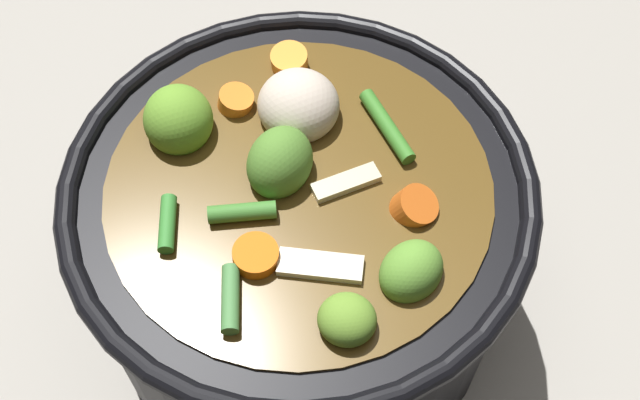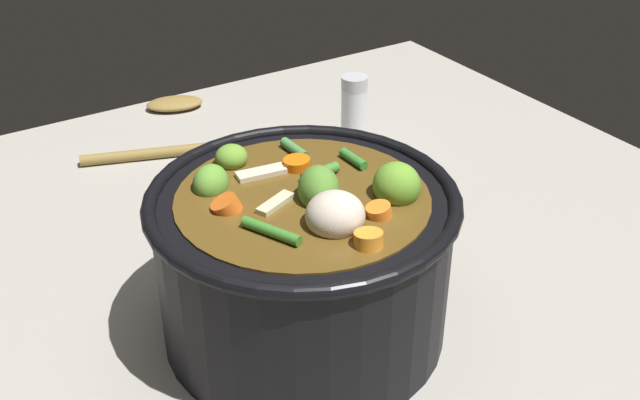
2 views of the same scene
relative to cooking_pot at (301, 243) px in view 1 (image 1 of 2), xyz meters
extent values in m
plane|color=#9E998E|center=(0.00, 0.00, -0.08)|extent=(1.10, 1.10, 0.00)
cylinder|color=black|center=(0.00, 0.00, -0.01)|extent=(0.25, 0.25, 0.14)
torus|color=black|center=(0.00, 0.00, 0.06)|extent=(0.26, 0.26, 0.01)
cylinder|color=brown|center=(0.00, 0.00, 0.00)|extent=(0.21, 0.21, 0.13)
ellipsoid|color=#5F9834|center=(0.06, -0.06, 0.07)|extent=(0.05, 0.05, 0.03)
ellipsoid|color=#669D2E|center=(-0.07, 0.04, 0.07)|extent=(0.04, 0.04, 0.04)
ellipsoid|color=olive|center=(0.02, -0.08, 0.07)|extent=(0.03, 0.03, 0.02)
ellipsoid|color=#538630|center=(-0.01, 0.01, 0.07)|extent=(0.05, 0.05, 0.04)
cylinder|color=orange|center=(-0.04, 0.06, 0.06)|extent=(0.03, 0.03, 0.02)
cylinder|color=orange|center=(-0.02, -0.05, 0.06)|extent=(0.03, 0.03, 0.01)
cylinder|color=orange|center=(-0.01, 0.09, 0.07)|extent=(0.03, 0.03, 0.02)
cylinder|color=orange|center=(0.06, -0.02, 0.06)|extent=(0.03, 0.03, 0.02)
ellipsoid|color=beige|center=(0.00, 0.05, 0.07)|extent=(0.06, 0.06, 0.04)
cylinder|color=#4A8645|center=(-0.03, -0.07, 0.07)|extent=(0.01, 0.04, 0.01)
cylinder|color=#3A7E29|center=(0.05, 0.04, 0.07)|extent=(0.03, 0.05, 0.01)
cylinder|color=#358231|center=(-0.07, -0.03, 0.07)|extent=(0.01, 0.03, 0.01)
cylinder|color=#3F7F2F|center=(-0.03, -0.02, 0.07)|extent=(0.04, 0.01, 0.01)
cube|color=beige|center=(0.01, -0.05, 0.06)|extent=(0.04, 0.02, 0.01)
cube|color=beige|center=(0.03, 0.00, 0.06)|extent=(0.04, 0.02, 0.01)
camera|label=1|loc=(0.01, -0.24, 0.42)|focal=45.03mm
camera|label=2|loc=(0.28, 0.47, 0.39)|focal=43.97mm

